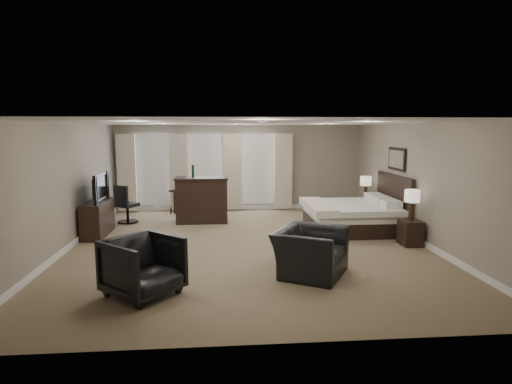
{
  "coord_description": "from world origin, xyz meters",
  "views": [
    {
      "loc": [
        -0.59,
        -8.87,
        2.47
      ],
      "look_at": [
        0.2,
        0.4,
        1.1
      ],
      "focal_mm": 30.0,
      "sensor_mm": 36.0,
      "label": 1
    }
  ],
  "objects": [
    {
      "name": "room",
      "position": [
        0.0,
        0.0,
        1.3
      ],
      "size": [
        7.6,
        8.6,
        2.64
      ],
      "color": "#736349",
      "rests_on": "ground"
    },
    {
      "name": "window_bay",
      "position": [
        -1.0,
        4.11,
        1.2
      ],
      "size": [
        5.25,
        0.2,
        2.3
      ],
      "color": "silver",
      "rests_on": "room"
    },
    {
      "name": "bed",
      "position": [
        2.58,
        1.21,
        0.68
      ],
      "size": [
        2.14,
        2.05,
        1.36
      ],
      "primitive_type": "cube",
      "color": "silver",
      "rests_on": "ground"
    },
    {
      "name": "nightstand_near",
      "position": [
        3.47,
        -0.24,
        0.27
      ],
      "size": [
        0.4,
        0.49,
        0.54
      ],
      "primitive_type": "cube",
      "color": "black",
      "rests_on": "ground"
    },
    {
      "name": "nightstand_far",
      "position": [
        3.47,
        2.66,
        0.26
      ],
      "size": [
        0.4,
        0.49,
        0.53
      ],
      "primitive_type": "cube",
      "color": "black",
      "rests_on": "ground"
    },
    {
      "name": "lamp_near",
      "position": [
        3.47,
        -0.24,
        0.87
      ],
      "size": [
        0.32,
        0.32,
        0.66
      ],
      "primitive_type": "cube",
      "color": "beige",
      "rests_on": "nightstand_near"
    },
    {
      "name": "lamp_far",
      "position": [
        3.47,
        2.66,
        0.85
      ],
      "size": [
        0.31,
        0.31,
        0.64
      ],
      "primitive_type": "cube",
      "color": "beige",
      "rests_on": "nightstand_far"
    },
    {
      "name": "wall_art",
      "position": [
        3.7,
        1.21,
        1.75
      ],
      "size": [
        0.04,
        0.96,
        0.56
      ],
      "primitive_type": "cube",
      "color": "slate",
      "rests_on": "room"
    },
    {
      "name": "dresser",
      "position": [
        -3.45,
        1.23,
        0.4
      ],
      "size": [
        0.45,
        1.38,
        0.8
      ],
      "primitive_type": "cube",
      "color": "black",
      "rests_on": "ground"
    },
    {
      "name": "tv",
      "position": [
        -3.45,
        1.23,
        0.88
      ],
      "size": [
        0.66,
        1.15,
        0.15
      ],
      "primitive_type": "imported",
      "rotation": [
        0.0,
        0.0,
        1.57
      ],
      "color": "black",
      "rests_on": "dresser"
    },
    {
      "name": "armchair_near",
      "position": [
        0.94,
        -1.9,
        0.53
      ],
      "size": [
        1.29,
        1.44,
        1.06
      ],
      "primitive_type": "imported",
      "rotation": [
        0.0,
        0.0,
        1.05
      ],
      "color": "black",
      "rests_on": "ground"
    },
    {
      "name": "armchair_far",
      "position": [
        -1.75,
        -2.62,
        0.49
      ],
      "size": [
        1.3,
        1.3,
        0.98
      ],
      "primitive_type": "imported",
      "rotation": [
        0.0,
        0.0,
        0.84
      ],
      "color": "black",
      "rests_on": "ground"
    },
    {
      "name": "bar_counter",
      "position": [
        -1.07,
        2.46,
        0.61
      ],
      "size": [
        1.4,
        0.73,
        1.22
      ],
      "primitive_type": "cube",
      "color": "black",
      "rests_on": "ground"
    },
    {
      "name": "bar_stool_left",
      "position": [
        -1.93,
        3.68,
        0.36
      ],
      "size": [
        0.35,
        0.35,
        0.72
      ],
      "primitive_type": "cube",
      "rotation": [
        0.0,
        0.0,
        -0.02
      ],
      "color": "black",
      "rests_on": "ground"
    },
    {
      "name": "bar_stool_right",
      "position": [
        -0.78,
        3.16,
        0.37
      ],
      "size": [
        0.39,
        0.39,
        0.74
      ],
      "primitive_type": "cube",
      "rotation": [
        0.0,
        0.0,
        -0.11
      ],
      "color": "black",
      "rests_on": "ground"
    },
    {
      "name": "desk_chair",
      "position": [
        -3.04,
        2.53,
        0.51
      ],
      "size": [
        0.72,
        0.72,
        1.03
      ],
      "primitive_type": "cube",
      "rotation": [
        0.0,
        0.0,
        2.58
      ],
      "color": "black",
      "rests_on": "ground"
    }
  ]
}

